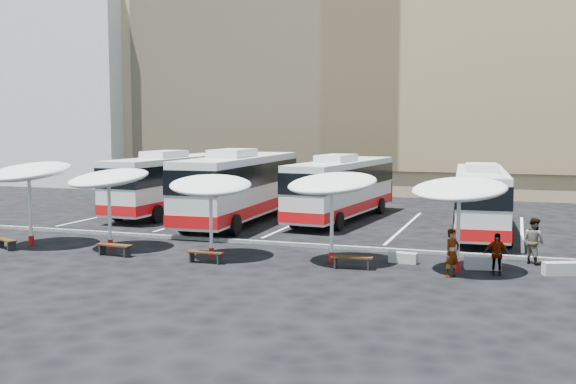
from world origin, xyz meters
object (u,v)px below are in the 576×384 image
(bus_0, at_px, (174,181))
(sunshade_2, at_px, (211,185))
(sunshade_0, at_px, (29,172))
(conc_bench_0, at_px, (403,258))
(sunshade_4, at_px, (459,190))
(wood_bench_0, at_px, (6,241))
(wood_bench_2, at_px, (205,254))
(conc_bench_1, at_px, (482,263))
(passenger_2, at_px, (497,254))
(sunshade_3, at_px, (332,184))
(sunshade_1, at_px, (109,179))
(bus_2, at_px, (342,186))
(passenger_1, at_px, (534,241))
(passenger_0, at_px, (452,253))
(bus_1, at_px, (240,185))
(conc_bench_2, at_px, (561,269))
(wood_bench_1, at_px, (114,247))
(wood_bench_3, at_px, (352,259))
(bus_3, at_px, (480,198))

(bus_0, bearing_deg, sunshade_2, -53.64)
(sunshade_0, relative_size, conc_bench_0, 4.30)
(sunshade_4, bearing_deg, wood_bench_0, -175.16)
(bus_0, relative_size, wood_bench_2, 8.22)
(conc_bench_1, relative_size, passenger_2, 0.86)
(sunshade_3, bearing_deg, sunshade_1, -178.66)
(bus_0, xyz_separation_m, sunshade_3, (13.35, -11.60, 1.15))
(bus_2, xyz_separation_m, passenger_1, (10.30, -9.77, -1.03))
(bus_0, relative_size, wood_bench_0, 8.35)
(sunshade_2, distance_m, passenger_0, 10.05)
(bus_2, height_order, conc_bench_0, bus_2)
(sunshade_0, relative_size, sunshade_2, 1.10)
(wood_bench_0, bearing_deg, bus_2, 49.71)
(sunshade_4, relative_size, conc_bench_1, 3.32)
(conc_bench_1, bearing_deg, sunshade_3, -174.06)
(bus_1, distance_m, sunshade_0, 11.63)
(sunshade_2, bearing_deg, conc_bench_2, 4.57)
(sunshade_2, distance_m, passenger_2, 11.54)
(sunshade_1, bearing_deg, bus_0, 105.21)
(bus_2, distance_m, passenger_0, 15.23)
(sunshade_1, xyz_separation_m, wood_bench_2, (5.40, -1.49, -2.77))
(wood_bench_1, distance_m, passenger_1, 17.13)
(bus_1, height_order, wood_bench_0, bus_1)
(wood_bench_3, bearing_deg, sunshade_0, 179.03)
(bus_3, xyz_separation_m, passenger_1, (2.44, -7.02, -0.92))
(passenger_2, bearing_deg, conc_bench_2, 16.35)
(wood_bench_0, height_order, wood_bench_1, wood_bench_1)
(sunshade_2, distance_m, sunshade_3, 5.05)
(sunshade_1, distance_m, conc_bench_2, 18.91)
(sunshade_0, height_order, conc_bench_0, sunshade_0)
(bus_3, xyz_separation_m, wood_bench_2, (-9.95, -11.07, -1.48))
(bus_0, distance_m, bus_2, 10.71)
(sunshade_0, relative_size, passenger_0, 2.77)
(bus_1, distance_m, wood_bench_2, 11.33)
(sunshade_2, bearing_deg, passenger_0, -3.19)
(bus_3, height_order, passenger_1, bus_3)
(bus_2, xyz_separation_m, wood_bench_3, (3.70, -13.04, -1.58))
(wood_bench_2, distance_m, passenger_2, 11.15)
(sunshade_3, bearing_deg, passenger_1, 16.93)
(bus_1, relative_size, conc_bench_0, 11.80)
(bus_0, distance_m, conc_bench_2, 24.62)
(bus_3, distance_m, passenger_2, 9.64)
(wood_bench_0, height_order, wood_bench_2, wood_bench_2)
(wood_bench_1, bearing_deg, conc_bench_0, 11.81)
(wood_bench_2, bearing_deg, wood_bench_1, 178.73)
(wood_bench_2, bearing_deg, bus_0, 122.88)
(bus_0, relative_size, wood_bench_3, 7.68)
(sunshade_3, xyz_separation_m, conc_bench_1, (5.78, 0.60, -2.91))
(sunshade_1, height_order, conc_bench_1, sunshade_1)
(passenger_1, bearing_deg, wood_bench_3, 71.73)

